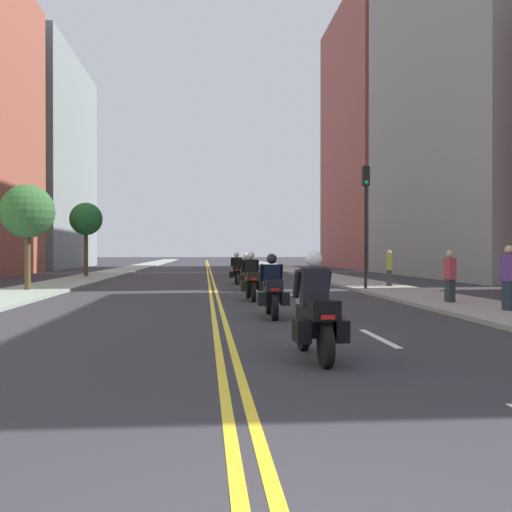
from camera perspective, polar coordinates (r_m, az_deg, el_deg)
ground_plane at (r=50.82m, az=-4.60°, el=-1.43°), size 264.00×264.00×0.00m
sidewalk_left at (r=51.29m, az=-12.76°, el=-1.36°), size 2.89×144.00×0.12m
sidewalk_right at (r=51.39m, az=3.55°, el=-1.34°), size 2.89×144.00×0.12m
centreline_yellow_inner at (r=50.82m, az=-4.73°, el=-1.43°), size 0.12×132.00×0.01m
centreline_yellow_outer at (r=50.82m, az=-4.46°, el=-1.43°), size 0.12×132.00×0.01m
lane_dashes_white at (r=32.00m, az=0.87°, el=-2.50°), size 0.14×56.40×0.01m
building_right_1 at (r=42.71m, az=19.11°, el=17.89°), size 6.18×20.99×28.95m
building_left_2 at (r=64.21m, az=-19.74°, el=8.46°), size 6.70×20.31×21.30m
building_right_2 at (r=61.87m, az=10.88°, el=11.21°), size 6.16×19.29×26.48m
motorcycle_0 at (r=8.93m, az=5.77°, el=-5.81°), size 0.78×2.12×1.65m
motorcycle_1 at (r=14.56m, az=1.56°, el=-3.48°), size 0.77×2.13×1.58m
motorcycle_2 at (r=19.69m, az=-0.48°, el=-2.37°), size 0.77×2.18×1.64m
motorcycle_3 at (r=24.84m, az=-0.97°, el=-1.84°), size 0.78×2.26×1.59m
motorcycle_4 at (r=29.79m, az=-1.89°, el=-1.44°), size 0.76×2.07×1.62m
traffic_light_near at (r=24.60m, az=10.58°, el=4.77°), size 0.28×0.38×5.13m
pedestrian_0 at (r=18.57m, az=18.26°, el=-1.97°), size 0.27×0.50×1.67m
pedestrian_1 at (r=16.43m, az=23.33°, el=-2.06°), size 0.36×0.50×1.79m
pedestrian_2 at (r=26.68m, az=12.78°, el=-1.21°), size 0.29×0.40×1.71m
street_tree_0 at (r=25.25m, az=-21.27°, el=4.00°), size 2.14×2.14×4.32m
street_tree_1 at (r=37.95m, az=-16.15°, el=3.41°), size 2.01×2.01×4.68m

